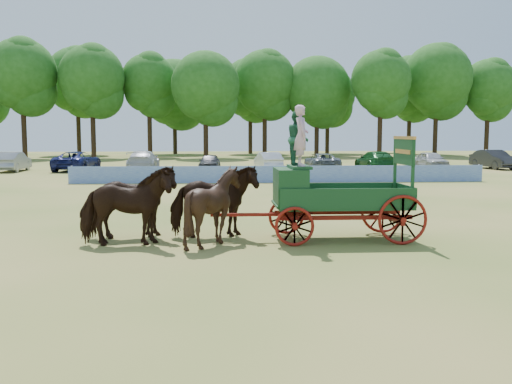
# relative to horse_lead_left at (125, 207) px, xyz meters

# --- Properties ---
(ground) EXTENTS (160.00, 160.00, 0.00)m
(ground) POSITION_rel_horse_lead_left_xyz_m (7.39, 1.72, -1.08)
(ground) COLOR #A98B4C
(ground) RESTS_ON ground
(horse_lead_left) EXTENTS (2.62, 1.33, 2.15)m
(horse_lead_left) POSITION_rel_horse_lead_left_xyz_m (0.00, 0.00, 0.00)
(horse_lead_left) COLOR black
(horse_lead_left) RESTS_ON ground
(horse_lead_right) EXTENTS (2.72, 1.62, 2.15)m
(horse_lead_right) POSITION_rel_horse_lead_left_xyz_m (0.00, 1.10, 0.00)
(horse_lead_right) COLOR black
(horse_lead_right) RESTS_ON ground
(horse_wheel_left) EXTENTS (2.28, 2.12, 2.16)m
(horse_wheel_left) POSITION_rel_horse_lead_left_xyz_m (2.40, 0.00, 0.00)
(horse_wheel_left) COLOR black
(horse_wheel_left) RESTS_ON ground
(horse_wheel_right) EXTENTS (2.67, 1.46, 2.15)m
(horse_wheel_right) POSITION_rel_horse_lead_left_xyz_m (2.40, 1.10, 0.00)
(horse_wheel_right) COLOR black
(horse_wheel_right) RESTS_ON ground
(farm_dray) EXTENTS (5.99, 2.00, 3.85)m
(farm_dray) POSITION_rel_horse_lead_left_xyz_m (5.35, 0.57, 0.60)
(farm_dray) COLOR maroon
(farm_dray) RESTS_ON ground
(sponsor_banner) EXTENTS (26.00, 0.08, 1.05)m
(sponsor_banner) POSITION_rel_horse_lead_left_xyz_m (6.39, 19.72, -0.55)
(sponsor_banner) COLOR #203EAE
(sponsor_banner) RESTS_ON ground
(parked_cars) EXTENTS (46.92, 7.10, 1.64)m
(parked_cars) POSITION_rel_horse_lead_left_xyz_m (3.89, 31.82, -0.31)
(parked_cars) COLOR silver
(parked_cars) RESTS_ON ground
(treeline) EXTENTS (91.82, 24.03, 15.19)m
(treeline) POSITION_rel_horse_lead_left_xyz_m (2.63, 61.93, 8.48)
(treeline) COLOR #382314
(treeline) RESTS_ON ground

